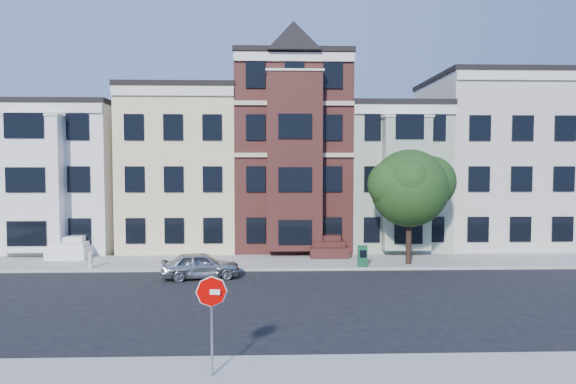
{
  "coord_description": "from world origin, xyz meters",
  "views": [
    {
      "loc": [
        -1.37,
        -19.94,
        5.41
      ],
      "look_at": [
        -0.59,
        3.13,
        4.2
      ],
      "focal_mm": 32.0,
      "sensor_mm": 36.0,
      "label": 1
    }
  ],
  "objects_px": {
    "newspaper_box": "(362,256)",
    "street_tree": "(409,193)",
    "fire_hydrant": "(91,262)",
    "parked_car": "(200,265)",
    "stop_sign": "(212,320)"
  },
  "relations": [
    {
      "from": "newspaper_box",
      "to": "street_tree",
      "type": "bearing_deg",
      "value": 18.49
    },
    {
      "from": "newspaper_box",
      "to": "fire_hydrant",
      "type": "xyz_separation_m",
      "value": [
        -13.95,
        0.0,
        -0.2
      ]
    },
    {
      "from": "street_tree",
      "to": "newspaper_box",
      "type": "bearing_deg",
      "value": -167.17
    },
    {
      "from": "street_tree",
      "to": "parked_car",
      "type": "bearing_deg",
      "value": -167.16
    },
    {
      "from": "street_tree",
      "to": "stop_sign",
      "type": "height_order",
      "value": "street_tree"
    },
    {
      "from": "newspaper_box",
      "to": "stop_sign",
      "type": "height_order",
      "value": "stop_sign"
    },
    {
      "from": "stop_sign",
      "to": "parked_car",
      "type": "bearing_deg",
      "value": 111.92
    },
    {
      "from": "street_tree",
      "to": "fire_hydrant",
      "type": "distance_m",
      "value": 16.88
    },
    {
      "from": "stop_sign",
      "to": "newspaper_box",
      "type": "bearing_deg",
      "value": 78.32
    },
    {
      "from": "newspaper_box",
      "to": "stop_sign",
      "type": "xyz_separation_m",
      "value": [
        -6.22,
        -13.66,
        0.89
      ]
    },
    {
      "from": "newspaper_box",
      "to": "fire_hydrant",
      "type": "relative_size",
      "value": 1.59
    },
    {
      "from": "street_tree",
      "to": "parked_car",
      "type": "xyz_separation_m",
      "value": [
        -10.69,
        -2.44,
        -3.28
      ]
    },
    {
      "from": "newspaper_box",
      "to": "stop_sign",
      "type": "bearing_deg",
      "value": -108.83
    },
    {
      "from": "parked_car",
      "to": "stop_sign",
      "type": "distance_m",
      "value": 12.0
    },
    {
      "from": "parked_car",
      "to": "fire_hydrant",
      "type": "bearing_deg",
      "value": 62.58
    }
  ]
}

